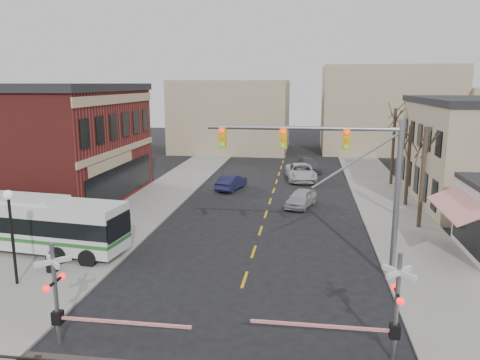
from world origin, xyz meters
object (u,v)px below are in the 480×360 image
object	(u,v)px
transit_bus	(25,222)
car_c	(301,172)
car_a	(301,198)
pedestrian_near	(78,242)
street_lamp	(10,218)
rr_crossing_west	(67,296)
traffic_signal_mast	(343,166)
trash_bin	(52,263)
rr_crossing_east	(384,307)
pedestrian_far	(83,218)
car_d	(309,165)
car_b	(231,182)

from	to	relation	value
transit_bus	car_c	world-z (taller)	transit_bus
car_a	pedestrian_near	xyz separation A→B (m)	(-12.16, -12.90, 0.19)
street_lamp	rr_crossing_west	bearing A→B (deg)	-41.52
traffic_signal_mast	car_a	distance (m)	14.61
car_c	trash_bin	bearing A→B (deg)	-123.23
traffic_signal_mast	rr_crossing_east	bearing A→B (deg)	-81.39
traffic_signal_mast	trash_bin	bearing A→B (deg)	-173.56
rr_crossing_west	pedestrian_far	bearing A→B (deg)	114.27
car_d	pedestrian_near	xyz separation A→B (m)	(-12.79, -28.50, 0.17)
pedestrian_near	pedestrian_far	distance (m)	4.54
pedestrian_near	pedestrian_far	bearing A→B (deg)	43.01
street_lamp	car_a	distance (m)	21.68
street_lamp	car_a	bearing A→B (deg)	51.67
traffic_signal_mast	car_c	world-z (taller)	traffic_signal_mast
traffic_signal_mast	car_a	world-z (taller)	traffic_signal_mast
traffic_signal_mast	pedestrian_near	world-z (taller)	traffic_signal_mast
traffic_signal_mast	pedestrian_far	xyz separation A→B (m)	(-16.02, 4.84, -4.68)
street_lamp	car_c	bearing A→B (deg)	64.22
pedestrian_near	transit_bus	bearing A→B (deg)	102.19
rr_crossing_east	street_lamp	distance (m)	16.99
transit_bus	trash_bin	bearing A→B (deg)	-41.51
transit_bus	street_lamp	xyz separation A→B (m)	(2.26, -4.45, 1.65)
rr_crossing_west	car_c	bearing A→B (deg)	75.85
car_b	traffic_signal_mast	bearing A→B (deg)	128.63
rr_crossing_east	pedestrian_near	bearing A→B (deg)	153.16
traffic_signal_mast	car_a	bearing A→B (deg)	98.77
traffic_signal_mast	rr_crossing_east	world-z (taller)	traffic_signal_mast
pedestrian_near	street_lamp	bearing A→B (deg)	-176.40
rr_crossing_east	street_lamp	xyz separation A→B (m)	(-16.50, 3.78, 1.44)
car_b	car_d	xyz separation A→B (m)	(7.05, 10.40, 0.02)
car_a	pedestrian_far	world-z (taller)	pedestrian_far
pedestrian_far	traffic_signal_mast	bearing A→B (deg)	-49.62
car_c	car_a	bearing A→B (deg)	-96.67
street_lamp	car_b	world-z (taller)	street_lamp
trash_bin	pedestrian_far	distance (m)	6.67
rr_crossing_west	pedestrian_far	xyz separation A→B (m)	(-5.73, 12.70, -0.95)
street_lamp	pedestrian_near	bearing A→B (deg)	73.48
traffic_signal_mast	car_b	bearing A→B (deg)	114.39
transit_bus	rr_crossing_east	xyz separation A→B (m)	(18.77, -8.23, 0.21)
rr_crossing_east	transit_bus	bearing A→B (deg)	156.31
car_d	pedestrian_near	bearing A→B (deg)	-127.66
trash_bin	pedestrian_far	world-z (taller)	pedestrian_far
car_c	rr_crossing_west	bearing A→B (deg)	-111.76
rr_crossing_east	car_c	bearing A→B (deg)	96.13
rr_crossing_west	car_a	size ratio (longest dim) A/B	1.37
trash_bin	car_c	xyz separation A→B (m)	(12.28, 25.61, 0.28)
transit_bus	pedestrian_near	bearing A→B (deg)	-7.93
transit_bus	rr_crossing_east	world-z (taller)	rr_crossing_east
car_c	transit_bus	bearing A→B (deg)	-131.68
car_b	street_lamp	bearing A→B (deg)	86.83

